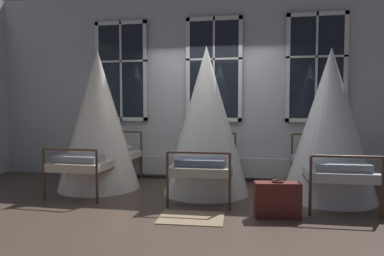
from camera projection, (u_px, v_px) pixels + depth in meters
The scene contains 8 objects.
ground at pixel (203, 197), 5.33m from camera, with size 18.05×18.05×0.00m, color #4C3D33.
back_wall_with_windows at pixel (215, 85), 6.61m from camera, with size 8.83×0.10×3.55m, color silver.
window_bank at pixel (214, 113), 6.53m from camera, with size 4.67×0.10×2.95m.
cot_first at pixel (98, 122), 5.90m from camera, with size 1.37×1.87×2.32m.
cot_second at pixel (206, 122), 5.55m from camera, with size 1.37×1.86×2.33m.
cot_third at pixel (330, 126), 5.19m from camera, with size 1.37×1.87×2.25m.
rug_second at pixel (191, 218), 4.32m from camera, with size 0.80×0.56×0.01m, color #8E7A5B.
suitcase_dark at pixel (277, 200), 4.35m from camera, with size 0.58×0.28×0.47m.
Camera 1 is at (0.76, -5.20, 1.37)m, focal length 32.80 mm.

